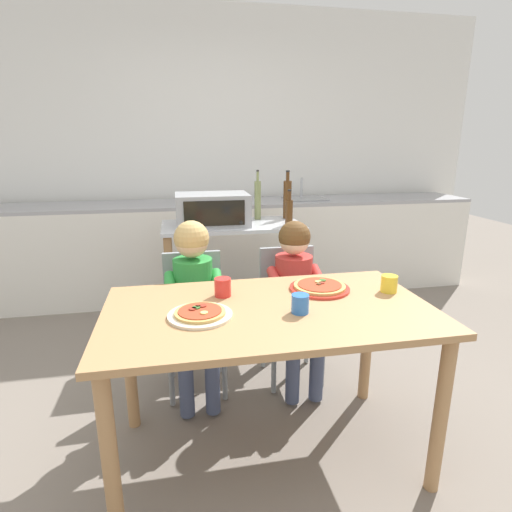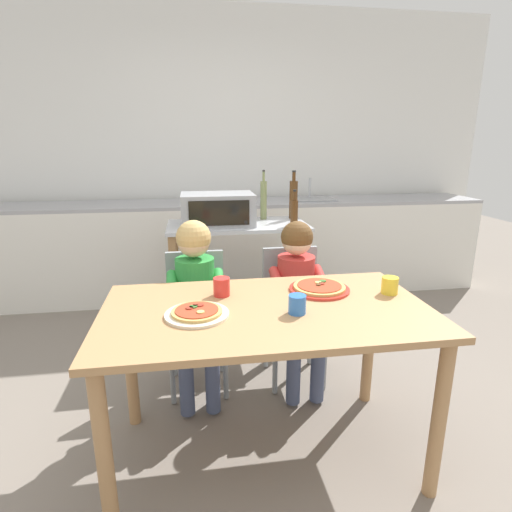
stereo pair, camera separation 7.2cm
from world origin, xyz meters
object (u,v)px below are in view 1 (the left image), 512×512
Objects in this scene: dining_table at (269,329)px; drinking_cup_yellow at (389,284)px; pizza_plate_cream at (200,314)px; bottle_squat_spirits at (258,199)px; bottle_slim_sauce at (287,199)px; dining_chair_left at (194,311)px; drinking_cup_blue at (300,304)px; pizza_plate_red_rimmed at (320,287)px; bottle_dark_olive_oil at (289,211)px; toaster_oven at (212,209)px; child_in_red_shirt at (296,285)px; child_in_green_shirt at (194,289)px; kitchen_island_cart at (233,261)px; dining_chair_right at (290,304)px; drinking_cup_red at (223,287)px.

drinking_cup_yellow is (0.61, 0.08, 0.14)m from dining_table.
bottle_squat_spirits is at bearing 70.41° from pizza_plate_cream.
bottle_slim_sauce reaches higher than dining_chair_left.
pizza_plate_cream is 0.91m from drinking_cup_yellow.
bottle_squat_spirits is 1.61m from drinking_cup_blue.
pizza_plate_red_rimmed is at bearing 30.65° from dining_table.
drinking_cup_blue is (-0.31, -1.32, -0.17)m from bottle_dark_olive_oil.
toaster_oven is 0.95m from child_in_red_shirt.
bottle_squat_spirits reaches higher than dining_chair_left.
drinking_cup_blue reaches higher than dining_table.
bottle_dark_olive_oil reaches higher than toaster_oven.
bottle_dark_olive_oil reaches higher than child_in_red_shirt.
pizza_plate_cream is 0.42m from drinking_cup_blue.
bottle_slim_sauce is 4.66× the size of drinking_cup_blue.
bottle_dark_olive_oil is 1.36m from drinking_cup_blue.
pizza_plate_cream is at bearing -90.01° from child_in_green_shirt.
bottle_slim_sauce is 0.28m from bottle_dark_olive_oil.
bottle_squat_spirits is 1.14m from dining_chair_left.
dining_table is 1.75× the size of dining_chair_left.
pizza_plate_red_rimmed is at bearing -32.86° from child_in_green_shirt.
kitchen_island_cart is at bearing -162.20° from bottle_slim_sauce.
kitchen_island_cart is 0.73m from dining_chair_right.
bottle_slim_sauce is 1.50m from drinking_cup_red.
child_in_green_shirt is (-0.59, -0.13, 0.18)m from dining_chair_right.
pizza_plate_red_rimmed is at bearing -97.37° from bottle_dark_olive_oil.
drinking_cup_yellow is at bearing -81.26° from bottle_dark_olive_oil.
bottle_slim_sauce reaches higher than child_in_red_shirt.
kitchen_island_cart is at bearing 102.48° from pizza_plate_red_rimmed.
drinking_cup_blue is at bearing -61.09° from dining_chair_left.
kitchen_island_cart is at bearing -145.39° from bottle_squat_spirits.
child_in_green_shirt is 1.03m from drinking_cup_yellow.
bottle_squat_spirits is at bearing 122.83° from bottle_dark_olive_oil.
dining_table is 17.71× the size of drinking_cup_blue.
dining_chair_left is at bearing 139.66° from pizza_plate_red_rimmed.
dining_table is at bearing -109.07° from bottle_dark_olive_oil.
pizza_plate_cream and pizza_plate_red_rimmed have the same top height.
bottle_dark_olive_oil is at bearing -11.73° from toaster_oven.
bottle_dark_olive_oil reaches higher than drinking_cup_red.
child_in_red_shirt reaches higher than drinking_cup_yellow.
pizza_plate_red_rimmed is (0.29, 0.17, 0.12)m from dining_table.
pizza_plate_red_rimmed is (-0.14, -1.07, -0.19)m from bottle_dark_olive_oil.
bottle_slim_sauce is 1.75m from pizza_plate_cream.
dining_chair_left is at bearing 114.07° from dining_table.
bottle_slim_sauce is at bearing 50.36° from child_in_green_shirt.
pizza_plate_red_rimmed is (0.04, -1.34, -0.25)m from bottle_squat_spirits.
drinking_cup_red is at bearing -76.52° from dining_chair_left.
pizza_plate_cream is (-0.00, -0.71, 0.29)m from dining_chair_left.
drinking_cup_blue is at bearing -94.89° from bottle_squat_spirits.
child_in_red_shirt is (0.26, -0.80, 0.07)m from kitchen_island_cart.
dining_chair_left is at bearing -115.65° from kitchen_island_cart.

